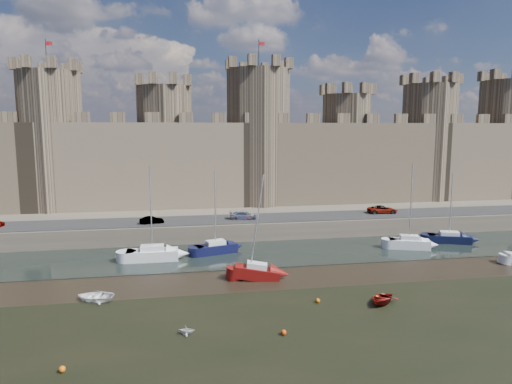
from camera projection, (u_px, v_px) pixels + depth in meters
ground at (347, 339)px, 34.02m from camera, size 160.00×160.00×0.00m
seaweed_patch at (382, 383)px, 28.17m from camera, size 70.00×34.00×0.01m
water_channel at (277, 253)px, 57.43m from camera, size 160.00×12.00×0.08m
quay at (238, 200)px, 92.38m from camera, size 160.00×60.00×2.50m
road at (262, 218)px, 66.83m from camera, size 160.00×7.00×0.10m
castle at (244, 151)px, 79.11m from camera, size 108.50×11.00×29.00m
car_1 at (152, 220)px, 62.79m from camera, size 3.39×1.69×1.07m
car_2 at (244, 215)px, 65.91m from camera, size 4.41×2.36×1.22m
car_3 at (382, 210)px, 70.42m from camera, size 4.69×2.45×1.26m
sailboat_0 at (152, 254)px, 54.07m from camera, size 6.03×2.35×11.27m
sailboat_1 at (216, 247)px, 57.04m from camera, size 5.54×3.42×10.38m
sailboat_2 at (409, 243)px, 59.30m from camera, size 5.49×3.53×11.04m
sailboat_3 at (449, 238)px, 62.42m from camera, size 5.89×3.95×9.62m
sailboat_4 at (257, 272)px, 47.50m from camera, size 4.96×2.67×11.00m
dinghy_3 at (187, 330)px, 34.80m from camera, size 1.45×1.31×0.67m
dinghy_4 at (382, 300)px, 40.87m from camera, size 4.10×4.20×0.71m
dinghy_6 at (95, 297)px, 41.63m from camera, size 4.16×3.60×0.72m
buoy_0 at (62, 369)px, 29.40m from camera, size 0.43×0.43×0.43m
buoy_1 at (318, 301)px, 41.09m from camera, size 0.41×0.41×0.41m
buoy_3 at (376, 298)px, 41.73m from camera, size 0.49×0.49×0.49m
buoy_4 at (284, 332)px, 34.69m from camera, size 0.43×0.43×0.43m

